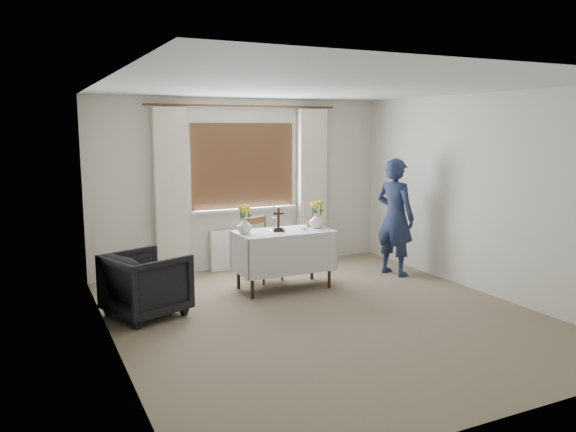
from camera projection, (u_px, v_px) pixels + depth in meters
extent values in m
plane|color=gray|center=(325.00, 316.00, 6.25)|extent=(5.00, 5.00, 0.00)
cube|color=white|center=(284.00, 260.00, 7.26)|extent=(1.24, 0.64, 0.76)
imported|color=black|center=(146.00, 284.00, 6.21)|extent=(1.01, 1.00, 0.72)
imported|color=navy|center=(395.00, 217.00, 7.90)|extent=(0.56, 0.70, 1.66)
cube|color=white|center=(246.00, 248.00, 8.36)|extent=(1.10, 0.10, 0.60)
imported|color=white|center=(245.00, 226.00, 7.01)|extent=(0.23, 0.23, 0.20)
imported|color=white|center=(316.00, 221.00, 7.39)|extent=(0.23, 0.23, 0.20)
cylinder|color=brown|center=(314.00, 224.00, 7.51)|extent=(0.25, 0.25, 0.08)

